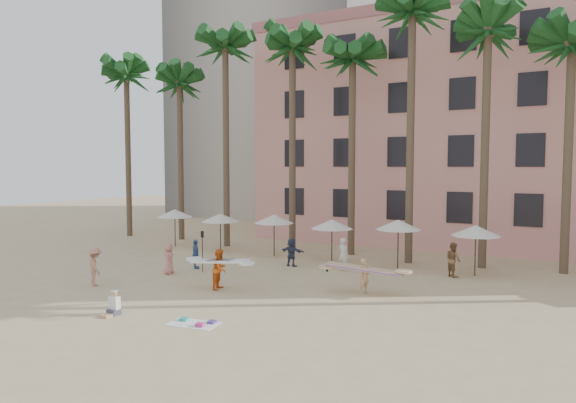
# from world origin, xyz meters

# --- Properties ---
(ground) EXTENTS (120.00, 120.00, 0.00)m
(ground) POSITION_xyz_m (0.00, 0.00, 0.00)
(ground) COLOR #D1B789
(ground) RESTS_ON ground
(pink_hotel) EXTENTS (35.00, 14.00, 16.00)m
(pink_hotel) POSITION_xyz_m (7.00, 26.00, 8.00)
(pink_hotel) COLOR #E89A8D
(pink_hotel) RESTS_ON ground
(palm_row) EXTENTS (44.40, 5.40, 16.30)m
(palm_row) POSITION_xyz_m (0.51, 15.00, 12.97)
(palm_row) COLOR brown
(palm_row) RESTS_ON ground
(umbrella_row) EXTENTS (22.50, 2.70, 2.73)m
(umbrella_row) POSITION_xyz_m (-3.00, 12.50, 2.33)
(umbrella_row) COLOR #332B23
(umbrella_row) RESTS_ON ground
(beach_towel) EXTENTS (1.92, 1.24, 0.14)m
(beach_towel) POSITION_xyz_m (-0.45, -0.73, 0.03)
(beach_towel) COLOR white
(beach_towel) RESTS_ON ground
(carrier_yellow) EXTENTS (3.46, 1.40, 1.59)m
(carrier_yellow) POSITION_xyz_m (3.33, 6.35, 0.93)
(carrier_yellow) COLOR tan
(carrier_yellow) RESTS_ON ground
(carrier_white) EXTENTS (2.83, 1.04, 1.85)m
(carrier_white) POSITION_xyz_m (-2.81, 3.98, 0.98)
(carrier_white) COLOR orange
(carrier_white) RESTS_ON ground
(beachgoers) EXTENTS (15.63, 11.35, 1.82)m
(beachgoers) POSITION_xyz_m (-3.23, 7.27, 0.86)
(beachgoers) COLOR #2E3752
(beachgoers) RESTS_ON ground
(paddle) EXTENTS (0.18, 0.04, 2.23)m
(paddle) POSITION_xyz_m (-5.78, 6.45, 1.41)
(paddle) COLOR black
(paddle) RESTS_ON ground
(seated_man) EXTENTS (0.41, 0.72, 0.93)m
(seated_man) POSITION_xyz_m (-3.87, -1.36, 0.32)
(seated_man) COLOR #3F3F4C
(seated_man) RESTS_ON ground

